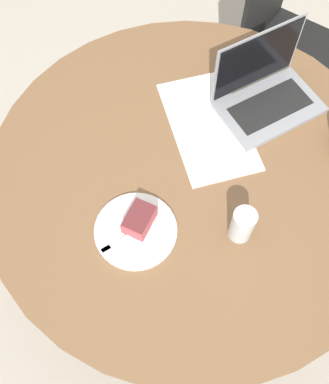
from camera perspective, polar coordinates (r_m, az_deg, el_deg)
The scene contains 9 objects.
ground_plane at distance 2.03m, azimuth 2.28°, elevation -7.60°, with size 12.00×12.00×0.00m, color #B7AD9E.
dining_table at distance 1.47m, azimuth 3.11°, elevation 0.36°, with size 1.24×1.24×0.74m.
chair at distance 2.09m, azimuth 15.08°, elevation 17.35°, with size 0.59×0.59×0.90m.
paper_document at distance 1.44m, azimuth 5.56°, elevation 8.40°, with size 0.45×0.33×0.00m.
plate at distance 1.25m, azimuth -3.67°, elevation -4.91°, with size 0.23×0.23×0.01m.
cake_slice at distance 1.23m, azimuth -3.21°, elevation -3.49°, with size 0.11×0.10×0.05m.
fork at distance 1.24m, azimuth -5.30°, elevation -6.01°, with size 0.11×0.16×0.00m.
water_glass at distance 1.22m, azimuth 9.85°, elevation -4.12°, with size 0.06×0.06×0.12m.
laptop at distance 1.49m, azimuth 12.78°, elevation 12.08°, with size 0.34×0.38×0.24m.
Camera 1 is at (-0.68, 0.09, 1.91)m, focal length 42.00 mm.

